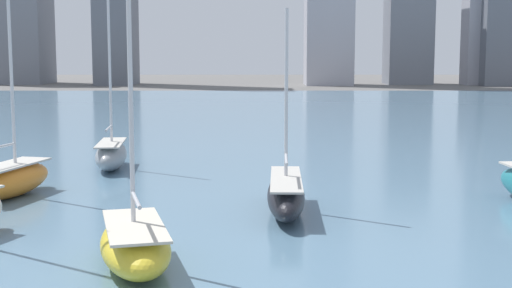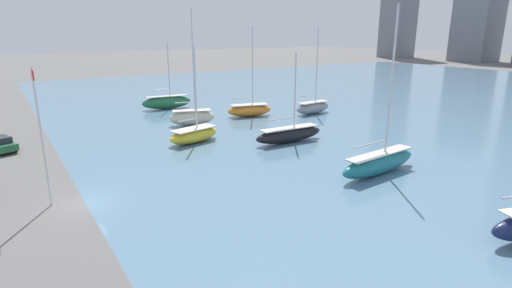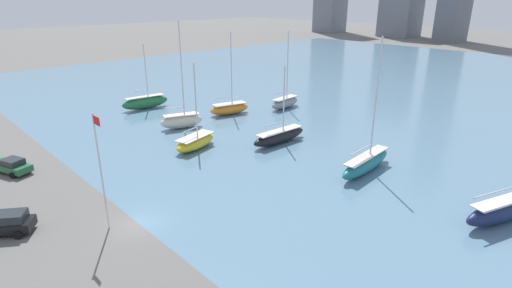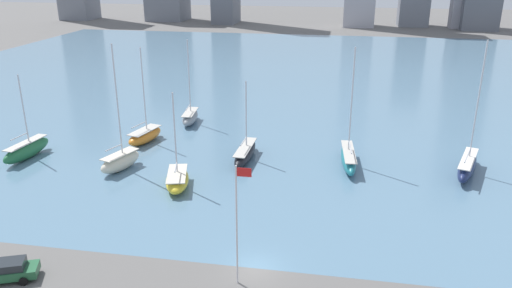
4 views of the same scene
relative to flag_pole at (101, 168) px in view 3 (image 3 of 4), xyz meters
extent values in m
plane|color=#605E5B|center=(1.06, 2.18, -5.59)|extent=(500.00, 500.00, 0.00)
cube|color=slate|center=(1.06, 72.18, -5.59)|extent=(180.00, 140.00, 0.00)
cylinder|color=silver|center=(-0.06, 0.00, -0.48)|extent=(0.14, 0.14, 10.22)
cube|color=red|center=(0.56, 0.00, 4.13)|extent=(1.10, 0.03, 0.70)
ellipsoid|color=#1E757F|center=(8.61, 26.06, -4.59)|extent=(2.46, 9.94, 1.98)
cube|color=#BCB7AD|center=(8.61, 26.06, -3.65)|extent=(2.02, 8.15, 0.10)
cube|color=#2D2D33|center=(8.61, 26.06, -5.14)|extent=(0.29, 1.78, 0.89)
cylinder|color=silver|center=(8.55, 26.79, 2.81)|extent=(0.18, 0.18, 12.82)
cylinder|color=silver|center=(8.71, 24.61, -2.50)|extent=(0.47, 4.38, 0.14)
ellipsoid|color=#236B3D|center=(-32.69, 21.48, -4.49)|extent=(2.62, 8.43, 2.19)
cube|color=#BCB7AD|center=(-32.69, 21.48, -3.44)|extent=(2.15, 6.91, 0.10)
cube|color=#2D2D33|center=(-32.69, 21.48, -5.09)|extent=(0.32, 1.50, 0.99)
cylinder|color=silver|center=(-32.62, 22.09, 1.00)|extent=(0.18, 0.18, 8.78)
cylinder|color=silver|center=(-32.78, 20.57, -2.29)|extent=(0.47, 3.05, 0.14)
ellipsoid|color=black|center=(-4.53, 25.83, -4.69)|extent=(2.16, 9.14, 1.78)
cube|color=#BCB7AD|center=(-4.53, 25.83, -3.85)|extent=(1.77, 7.49, 0.10)
cube|color=#2D2D33|center=(-4.53, 25.83, -5.18)|extent=(0.21, 1.64, 0.80)
cylinder|color=silver|center=(-4.51, 26.51, 0.44)|extent=(0.18, 0.18, 8.48)
cylinder|color=silver|center=(-4.56, 24.88, -2.70)|extent=(0.25, 3.27, 0.14)
ellipsoid|color=#19234C|center=(22.72, 25.92, -4.53)|extent=(4.82, 9.86, 2.11)
cube|color=silver|center=(22.72, 25.92, -3.52)|extent=(3.95, 8.09, 0.10)
cube|color=#2D2D33|center=(22.72, 25.92, -5.11)|extent=(0.72, 1.72, 0.95)
cylinder|color=silver|center=(22.09, 24.06, -2.37)|extent=(1.87, 5.15, 0.14)
ellipsoid|color=orange|center=(-19.82, 29.87, -4.66)|extent=(3.96, 7.26, 1.85)
cube|color=#BCB7AD|center=(-19.82, 29.87, -3.78)|extent=(3.25, 5.95, 0.10)
cube|color=#2D2D33|center=(-19.82, 29.87, -5.17)|extent=(0.46, 1.24, 0.83)
cylinder|color=silver|center=(-19.69, 30.37, 2.03)|extent=(0.18, 0.18, 11.53)
cylinder|color=silver|center=(-20.09, 28.77, -2.63)|extent=(0.94, 3.24, 0.14)
ellipsoid|color=beige|center=(-19.02, 19.95, -4.52)|extent=(3.97, 6.65, 2.12)
cube|color=beige|center=(-19.02, 19.95, -3.52)|extent=(3.25, 5.46, 0.10)
cube|color=#2D2D33|center=(-19.02, 19.95, -5.11)|extent=(0.52, 1.13, 0.95)
cylinder|color=silver|center=(-18.87, 20.40, 3.21)|extent=(0.18, 0.18, 13.34)
cylinder|color=silver|center=(-19.30, 19.12, -2.37)|extent=(1.01, 2.61, 0.14)
ellipsoid|color=yellow|center=(-10.56, 16.41, -4.73)|extent=(4.18, 7.16, 1.71)
cube|color=beige|center=(-10.56, 16.41, -3.93)|extent=(3.43, 5.87, 0.10)
cube|color=#2D2D33|center=(-10.56, 16.41, -5.20)|extent=(0.46, 1.21, 0.77)
cylinder|color=silver|center=(-10.69, 16.90, 0.76)|extent=(0.18, 0.18, 9.28)
cylinder|color=silver|center=(-10.34, 15.58, -2.78)|extent=(0.83, 2.67, 0.14)
ellipsoid|color=gray|center=(-16.10, 39.45, -4.64)|extent=(2.66, 7.02, 1.89)
cube|color=#BCB7AD|center=(-16.10, 39.45, -3.75)|extent=(2.18, 5.76, 0.10)
cube|color=#2D2D33|center=(-16.10, 39.45, -5.16)|extent=(0.27, 1.24, 0.85)
cylinder|color=silver|center=(-16.15, 39.96, 1.90)|extent=(0.18, 0.18, 11.20)
cylinder|color=silver|center=(-16.00, 38.31, -2.60)|extent=(0.45, 3.31, 0.14)
cube|color=black|center=(-5.21, -6.67, -4.83)|extent=(4.19, 4.84, 0.80)
cube|color=#23282D|center=(-5.21, -6.67, -4.06)|extent=(3.48, 3.96, 0.75)
cylinder|color=black|center=(-5.19, -4.95, -5.23)|extent=(0.63, 0.74, 0.71)
cylinder|color=black|center=(-3.59, -6.08, -5.23)|extent=(0.63, 0.74, 0.71)
cube|color=#235B38|center=(-18.65, -2.97, -4.88)|extent=(5.49, 3.67, 0.72)
cube|color=#23282D|center=(-18.12, -2.77, -4.19)|extent=(2.63, 2.35, 0.65)
cylinder|color=black|center=(-17.53, -1.48, -5.24)|extent=(0.75, 0.51, 0.70)
cylinder|color=black|center=(-16.81, -3.29, -5.24)|extent=(0.75, 0.51, 0.70)
cylinder|color=black|center=(-20.49, -2.66, -5.24)|extent=(0.75, 0.51, 0.70)
camera|label=1|loc=(-6.04, -9.48, 2.47)|focal=50.00mm
camera|label=2|loc=(31.44, -2.10, 6.92)|focal=28.00mm
camera|label=3|loc=(29.94, -11.12, 13.05)|focal=28.00mm
camera|label=4|loc=(7.26, -32.99, 18.83)|focal=35.00mm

